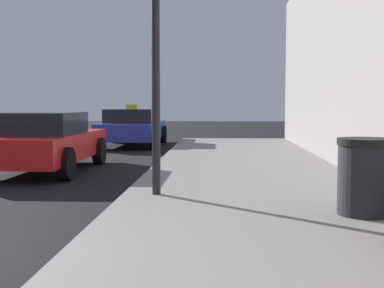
# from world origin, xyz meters

# --- Properties ---
(trash_bin) EXTENTS (0.66, 0.66, 0.90)m
(trash_bin) POSITION_xyz_m (5.11, 2.40, 0.60)
(trash_bin) COLOR black
(trash_bin) RESTS_ON sidewalk
(car_red) EXTENTS (1.94, 4.25, 1.27)m
(car_red) POSITION_xyz_m (-0.34, 7.19, 0.65)
(car_red) COLOR red
(car_red) RESTS_ON ground_plane
(car_blue) EXTENTS (2.04, 4.34, 1.43)m
(car_blue) POSITION_xyz_m (0.40, 14.11, 0.65)
(car_blue) COLOR #233899
(car_blue) RESTS_ON ground_plane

